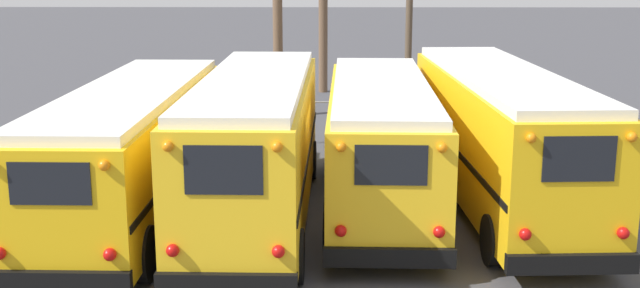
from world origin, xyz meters
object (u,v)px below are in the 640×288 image
(school_bus_2, at_px, (380,139))
(school_bus_1, at_px, (256,144))
(school_bus_0, at_px, (133,146))
(school_bus_3, at_px, (499,132))

(school_bus_2, bearing_deg, school_bus_1, -157.43)
(school_bus_0, bearing_deg, school_bus_3, 6.30)
(school_bus_0, height_order, school_bus_2, school_bus_2)
(school_bus_3, bearing_deg, school_bus_2, -176.68)
(school_bus_0, height_order, school_bus_3, school_bus_3)
(school_bus_1, height_order, school_bus_3, school_bus_1)
(school_bus_1, bearing_deg, school_bus_2, 22.57)
(school_bus_3, bearing_deg, school_bus_0, -173.70)
(school_bus_0, relative_size, school_bus_3, 0.99)
(school_bus_1, bearing_deg, school_bus_3, 13.32)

